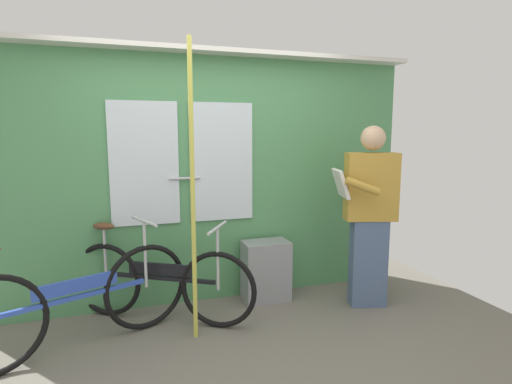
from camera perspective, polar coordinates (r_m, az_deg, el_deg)
ground_plane at (r=3.12m, az=-1.99°, el=-23.24°), size 5.06×4.07×0.04m
train_door_wall at (r=3.87m, az=-7.25°, el=2.49°), size 4.06×0.28×2.34m
bicycle_near_door at (r=3.37m, az=-23.82°, el=-13.87°), size 1.68×0.77×0.92m
bicycle_leaning_behind at (r=3.65m, az=-13.34°, el=-12.09°), size 1.47×0.91×0.86m
passenger_reading_newspaper at (r=3.89m, az=15.50°, el=-2.80°), size 0.62×0.55×1.67m
trash_bin_by_wall at (r=4.01m, az=1.37°, el=-10.93°), size 0.44×0.28×0.58m
handrail_pole at (r=3.13m, az=-8.83°, el=-0.24°), size 0.04×0.04×2.30m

